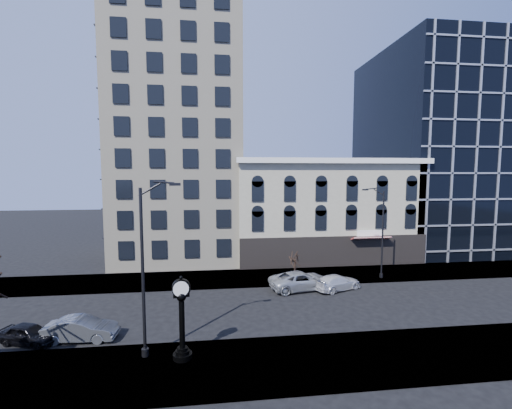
{
  "coord_description": "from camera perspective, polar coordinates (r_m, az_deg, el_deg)",
  "views": [
    {
      "loc": [
        -1.62,
        -26.24,
        10.8
      ],
      "look_at": [
        2.0,
        4.0,
        8.0
      ],
      "focal_mm": 24.0,
      "sensor_mm": 36.0,
      "label": 1
    }
  ],
  "objects": [
    {
      "name": "street_lamp_near",
      "position": [
        20.38,
        -16.43,
        -2.86
      ],
      "size": [
        2.69,
        0.77,
        10.44
      ],
      "rotation": [
        0.0,
        0.0,
        0.18
      ],
      "color": "black",
      "rests_on": "sidewalk_near"
    },
    {
      "name": "ground",
      "position": [
        28.42,
        -3.19,
        -17.09
      ],
      "size": [
        160.0,
        160.0,
        0.0
      ],
      "primitive_type": "plane",
      "color": "black",
      "rests_on": "ground"
    },
    {
      "name": "sidewalk_far",
      "position": [
        35.92,
        -4.02,
        -12.16
      ],
      "size": [
        160.0,
        6.0,
        0.12
      ],
      "primitive_type": "cube",
      "color": "gray",
      "rests_on": "ground"
    },
    {
      "name": "street_lamp_far",
      "position": [
        36.49,
        19.46,
        -0.71
      ],
      "size": [
        2.43,
        0.56,
        9.38
      ],
      "rotation": [
        0.0,
        0.0,
        3.03
      ],
      "color": "black",
      "rests_on": "sidewalk_far"
    },
    {
      "name": "car_far_b",
      "position": [
        33.42,
        13.39,
        -12.5
      ],
      "size": [
        5.14,
        3.59,
        1.38
      ],
      "primitive_type": "imported",
      "rotation": [
        0.0,
        0.0,
        1.96
      ],
      "color": "silver",
      "rests_on": "ground"
    },
    {
      "name": "car_far_a",
      "position": [
        32.86,
        7.54,
        -12.46
      ],
      "size": [
        6.35,
        3.76,
        1.66
      ],
      "primitive_type": "imported",
      "rotation": [
        0.0,
        0.0,
        1.75
      ],
      "color": "#A5A8AD",
      "rests_on": "ground"
    },
    {
      "name": "car_near_a",
      "position": [
        27.28,
        -33.66,
        -17.52
      ],
      "size": [
        4.04,
        2.65,
        1.28
      ],
      "primitive_type": "imported",
      "rotation": [
        0.0,
        0.0,
        1.24
      ],
      "color": "black",
      "rests_on": "ground"
    },
    {
      "name": "car_near_b",
      "position": [
        26.13,
        -27.14,
        -17.97
      ],
      "size": [
        4.6,
        1.8,
        1.49
      ],
      "primitive_type": "imported",
      "rotation": [
        0.0,
        0.0,
        1.52
      ],
      "color": "#595B60",
      "rests_on": "ground"
    },
    {
      "name": "glass_office",
      "position": [
        57.99,
        28.91,
        7.77
      ],
      "size": [
        20.0,
        20.15,
        28.0
      ],
      "color": "black",
      "rests_on": "ground"
    },
    {
      "name": "bare_tree_far",
      "position": [
        34.47,
        6.55,
        -8.37
      ],
      "size": [
        2.0,
        2.0,
        3.44
      ],
      "color": "black",
      "rests_on": "sidewalk_far"
    },
    {
      "name": "sidewalk_near",
      "position": [
        21.23,
        -1.67,
        -25.14
      ],
      "size": [
        160.0,
        6.0,
        0.12
      ],
      "primitive_type": "cube",
      "color": "gray",
      "rests_on": "ground"
    },
    {
      "name": "street_clock",
      "position": [
        21.13,
        -12.25,
        -18.51
      ],
      "size": [
        1.11,
        1.11,
        4.88
      ],
      "rotation": [
        0.0,
        0.0,
        0.19
      ],
      "color": "black",
      "rests_on": "sidewalk_near"
    },
    {
      "name": "victorian_row",
      "position": [
        44.54,
        11.03,
        -1.04
      ],
      "size": [
        22.6,
        11.19,
        12.5
      ],
      "color": "#B2AC93",
      "rests_on": "ground"
    },
    {
      "name": "cream_tower",
      "position": [
        46.14,
        -12.78,
        15.77
      ],
      "size": [
        15.9,
        15.4,
        42.5
      ],
      "color": "beige",
      "rests_on": "ground"
    }
  ]
}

